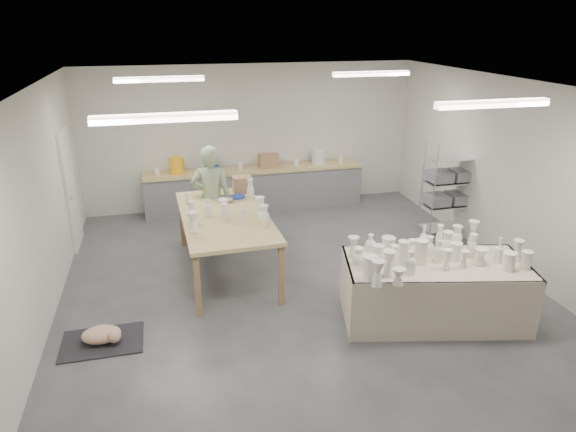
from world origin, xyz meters
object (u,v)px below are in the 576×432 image
object	(u,v)px
drying_table	(432,288)
work_table	(227,214)
potter	(212,199)
red_stool	(212,230)

from	to	relation	value
drying_table	work_table	size ratio (longest dim) A/B	0.97
drying_table	potter	distance (m)	3.97
potter	red_stool	distance (m)	0.73
drying_table	red_stool	xyz separation A→B (m)	(-2.61, 3.22, -0.20)
drying_table	red_stool	distance (m)	4.15
drying_table	potter	xyz separation A→B (m)	(-2.61, 2.95, 0.48)
work_table	potter	bearing A→B (deg)	99.20
drying_table	red_stool	world-z (taller)	drying_table
work_table	red_stool	distance (m)	1.31
potter	red_stool	xyz separation A→B (m)	(0.00, 0.27, -0.68)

